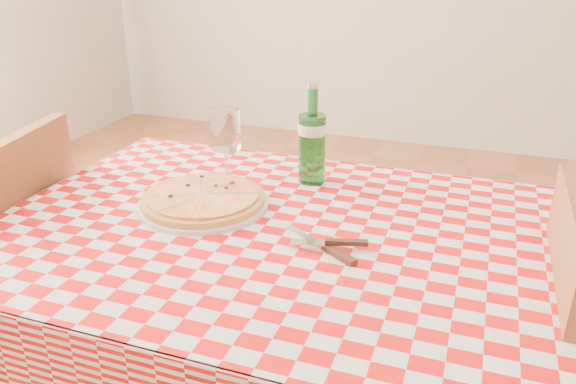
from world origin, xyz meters
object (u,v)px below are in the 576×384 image
at_px(dining_table, 287,268).
at_px(water_bottle, 312,134).
at_px(wine_glass, 226,147).
at_px(chair_far, 9,270).
at_px(pizza_plate, 203,198).

distance_m(dining_table, water_bottle, 0.36).
height_order(water_bottle, wine_glass, water_bottle).
xyz_separation_m(water_bottle, wine_glass, (-0.20, -0.08, -0.03)).
bearing_deg(water_bottle, chair_far, -156.73).
relative_size(dining_table, pizza_plate, 3.87).
bearing_deg(dining_table, wine_glass, 140.11).
distance_m(pizza_plate, wine_glass, 0.17).
relative_size(pizza_plate, water_bottle, 1.20).
bearing_deg(chair_far, wine_glass, -167.33).
height_order(chair_far, wine_glass, wine_glass).
bearing_deg(water_bottle, dining_table, -83.26).
bearing_deg(chair_far, water_bottle, -167.87).
bearing_deg(pizza_plate, dining_table, -11.26).
bearing_deg(wine_glass, pizza_plate, -86.43).
bearing_deg(wine_glass, chair_far, -156.19).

